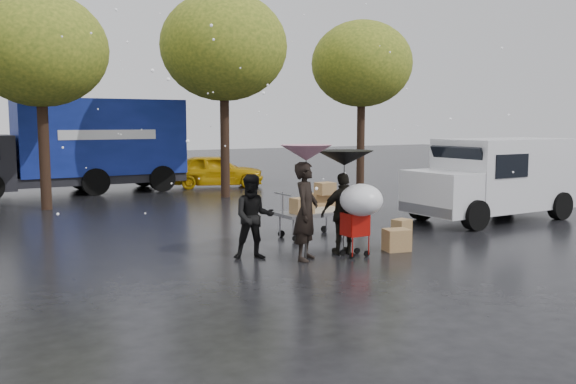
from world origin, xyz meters
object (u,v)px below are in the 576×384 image
vendor_cart (314,206)px  person_black (344,213)px  blue_truck (78,146)px  white_van (496,177)px  shopping_cart (360,204)px  person_pink (306,211)px  yellow_taxi (215,171)px

vendor_cart → person_black: bearing=-104.9°
vendor_cart → blue_truck: (-2.76, 11.88, 1.03)m
vendor_cart → white_van: (5.68, -0.40, 0.43)m
shopping_cart → blue_truck: bearing=99.3°
person_pink → vendor_cart: size_ratio=1.25×
person_pink → vendor_cart: bearing=12.0°
person_black → yellow_taxi: (2.95, 13.00, -0.15)m
vendor_cart → blue_truck: 12.24m
person_pink → blue_truck: size_ratio=0.23×
vendor_cart → white_van: white_van is taller
person_pink → yellow_taxi: (3.91, 13.08, -0.27)m
person_pink → shopping_cart: person_pink is taller
person_pink → shopping_cart: (1.01, -0.38, 0.11)m
blue_truck → yellow_taxi: 5.38m
person_pink → white_van: size_ratio=0.39×
yellow_taxi → vendor_cart: bearing=-172.3°
person_black → yellow_taxi: size_ratio=0.42×
shopping_cart → blue_truck: size_ratio=0.18×
blue_truck → yellow_taxi: size_ratio=2.09×
vendor_cart → shopping_cart: bearing=-100.7°
vendor_cart → yellow_taxi: (2.46, 11.14, -0.05)m
yellow_taxi → blue_truck: bearing=102.1°
shopping_cart → yellow_taxi: shopping_cart is taller
vendor_cart → shopping_cart: (-0.44, -2.32, 0.34)m
person_pink → vendor_cart: 2.43m
person_pink → vendor_cart: person_pink is taller
white_van → yellow_taxi: 11.99m
white_van → blue_truck: bearing=124.5°
person_pink → yellow_taxi: 13.66m
vendor_cart → blue_truck: size_ratio=0.18×
blue_truck → white_van: bearing=-55.5°
person_pink → person_black: bearing=-36.4°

